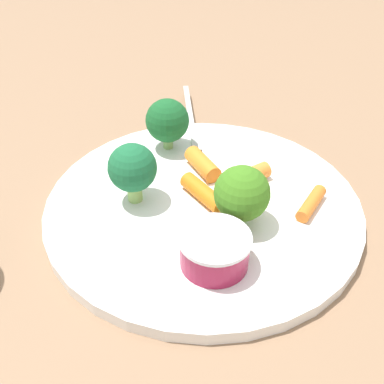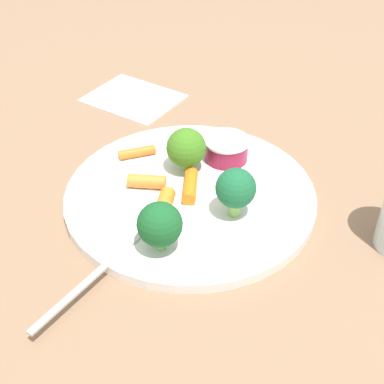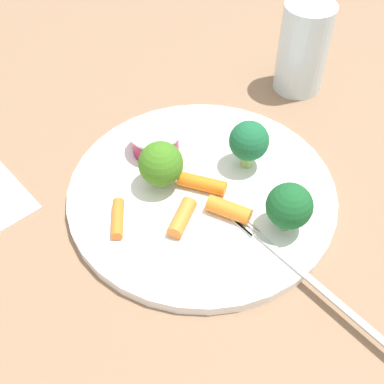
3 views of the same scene
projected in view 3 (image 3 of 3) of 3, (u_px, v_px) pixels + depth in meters
The scene contains 12 objects.
ground_plane at pixel (202, 196), 0.54m from camera, with size 2.40×2.40×0.00m, color #8C6B4F.
plate at pixel (202, 192), 0.54m from camera, with size 0.29×0.29×0.01m, color white.
sauce_cup at pixel (155, 141), 0.57m from camera, with size 0.06×0.06×0.03m.
broccoli_floret_0 at pixel (161, 164), 0.52m from camera, with size 0.05×0.05×0.06m.
broccoli_floret_1 at pixel (289, 206), 0.48m from camera, with size 0.05×0.05×0.06m.
broccoli_floret_2 at pixel (248, 141), 0.54m from camera, with size 0.04×0.04×0.06m.
carrot_stick_0 at pixel (205, 182), 0.53m from camera, with size 0.02×0.02×0.05m, color orange.
carrot_stick_1 at pixel (231, 209), 0.51m from camera, with size 0.02×0.02×0.05m, color orange.
carrot_stick_2 at pixel (182, 218), 0.50m from camera, with size 0.02×0.02×0.04m, color orange.
carrot_stick_3 at pixel (118, 219), 0.50m from camera, with size 0.01×0.01×0.05m, color orange.
fork at pixel (305, 275), 0.46m from camera, with size 0.02×0.19×0.00m.
drinking_glass at pixel (303, 48), 0.63m from camera, with size 0.06×0.06×0.12m, color silver.
Camera 3 is at (-0.22, -0.29, 0.41)m, focal length 46.40 mm.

